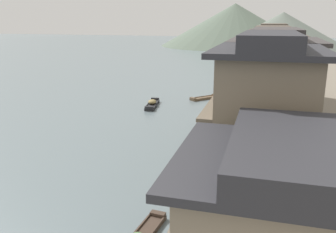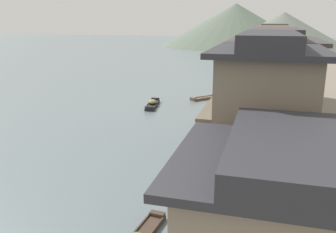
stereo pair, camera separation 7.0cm
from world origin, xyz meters
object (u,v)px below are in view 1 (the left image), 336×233
Objects in this scene: boat_moored_third at (152,104)px; boat_midriver_drifting at (236,81)px; house_waterfront_second at (264,125)px; house_waterfront_narrow at (269,79)px; house_waterfront_far at (271,81)px; boat_midriver_upstream at (209,128)px; mooring_post_dock_mid at (221,150)px; mooring_post_dock_far at (235,115)px; boat_moored_far at (204,98)px; house_waterfront_end at (271,61)px; house_waterfront_tall at (271,95)px; boat_moored_second at (199,145)px.

boat_midriver_drifting is (8.03, 19.71, -0.06)m from boat_moored_third.
house_waterfront_narrow is (0.17, 14.59, 0.00)m from house_waterfront_second.
boat_moored_third is 21.28m from boat_midriver_drifting.
house_waterfront_far reaches higher than boat_midriver_drifting.
boat_midriver_upstream is 16.04m from house_waterfront_second.
mooring_post_dock_far is (0.00, 10.00, -0.00)m from mooring_post_dock_mid.
boat_moored_far is 9.44m from house_waterfront_end.
boat_midriver_upstream is at bearing -110.45° from house_waterfront_end.
boat_moored_third reaches higher than boat_midriver_upstream.
house_waterfront_narrow is 11.03× the size of mooring_post_dock_far.
boat_midriver_upstream is 0.42× the size of house_waterfront_second.
house_waterfront_tall reaches higher than boat_midriver_drifting.
house_waterfront_narrow and house_waterfront_end have the same top height.
mooring_post_dock_mid is at bearing -159.21° from house_waterfront_tall.
boat_moored_far is 0.42× the size of house_waterfront_end.
house_waterfront_second is at bearing -59.37° from boat_moored_third.
mooring_post_dock_far is at bearing -123.36° from house_waterfront_far.
house_waterfront_far is at bearing -2.68° from boat_moored_third.
boat_midriver_drifting reaches higher than boat_moored_far.
house_waterfront_end is at bearing 90.82° from house_waterfront_far.
mooring_post_dock_far is (-3.09, 8.82, -3.90)m from house_waterfront_tall.
house_waterfront_second reaches higher than mooring_post_dock_far.
boat_moored_third is 15.58m from house_waterfront_narrow.
boat_midriver_upstream is 0.42× the size of house_waterfront_tall.
house_waterfront_second is at bearing -80.45° from mooring_post_dock_far.
house_waterfront_far reaches higher than boat_moored_far.
boat_moored_second is at bearing -107.60° from mooring_post_dock_far.
house_waterfront_narrow is (5.05, 5.14, 4.83)m from boat_moored_second.
boat_moored_third is 20.04m from house_waterfront_tall.
mooring_post_dock_far is (-2.73, 16.23, -3.91)m from house_waterfront_second.
house_waterfront_narrow is (7.79, -12.62, 4.87)m from boat_moored_far.
house_waterfront_second and house_waterfront_narrow have the same top height.
house_waterfront_narrow is at bearing 89.34° from house_waterfront_second.
house_waterfront_second reaches higher than boat_moored_far.
boat_midriver_drifting reaches higher than boat_midriver_upstream.
boat_midriver_drifting is 5.88× the size of mooring_post_dock_mid.
mooring_post_dock_far is at bearing 99.55° from house_waterfront_second.
boat_moored_second is 0.61× the size of house_waterfront_far.
boat_moored_second reaches higher than boat_midriver_upstream.
boat_moored_third is 0.57× the size of house_waterfront_second.
boat_moored_third reaches higher than boat_moored_second.
house_waterfront_narrow is at bearing -58.32° from boat_moored_far.
boat_midriver_drifting is (2.79, 14.20, 0.09)m from boat_moored_far.
boat_midriver_drifting is 21.29m from house_waterfront_far.
mooring_post_dock_mid reaches higher than boat_moored_second.
boat_moored_far is 0.42× the size of house_waterfront_narrow.
house_waterfront_tall is at bearing -88.49° from house_waterfront_narrow.
boat_moored_second is 20.37m from house_waterfront_end.
boat_moored_far is 0.42× the size of house_waterfront_tall.
house_waterfront_end reaches higher than boat_moored_third.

